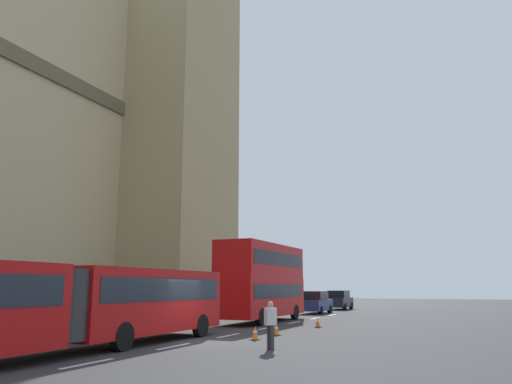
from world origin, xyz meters
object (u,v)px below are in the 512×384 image
object	(u,v)px
traffic_cone_middle	(276,329)
traffic_cone_east	(318,322)
traffic_cone_west	(255,333)
pedestrian_near_cones	(270,324)
articulated_bus	(52,301)
sedan_lead	(316,302)
sedan_trailing	(340,300)
double_decker_bus	(263,279)

from	to	relation	value
traffic_cone_middle	traffic_cone_east	world-z (taller)	same
traffic_cone_west	pedestrian_near_cones	world-z (taller)	pedestrian_near_cones
articulated_bus	sedan_lead	size ratio (longest dim) A/B	4.22
traffic_cone_middle	pedestrian_near_cones	world-z (taller)	pedestrian_near_cones
articulated_bus	sedan_trailing	world-z (taller)	articulated_bus
traffic_cone_west	traffic_cone_east	xyz separation A→B (m)	(7.44, -0.56, 0.00)
traffic_cone_east	sedan_trailing	bearing A→B (deg)	10.92
sedan_trailing	pedestrian_near_cones	xyz separation A→B (m)	(-32.55, -5.58, -0.00)
articulated_bus	double_decker_bus	xyz separation A→B (m)	(17.62, 0.00, 0.96)
double_decker_bus	traffic_cone_east	xyz separation A→B (m)	(-2.68, -4.44, -2.43)
sedan_trailing	traffic_cone_east	bearing A→B (deg)	-169.08
double_decker_bus	pedestrian_near_cones	world-z (taller)	double_decker_bus
articulated_bus	traffic_cone_east	world-z (taller)	articulated_bus
sedan_trailing	articulated_bus	bearing A→B (deg)	179.78
traffic_cone_east	articulated_bus	bearing A→B (deg)	163.45
traffic_cone_west	articulated_bus	bearing A→B (deg)	152.63
sedan_trailing	double_decker_bus	bearing A→B (deg)	179.58
sedan_lead	traffic_cone_west	xyz separation A→B (m)	(-21.52, -3.75, -0.63)
sedan_lead	sedan_trailing	bearing A→B (deg)	-0.09
sedan_lead	sedan_trailing	distance (m)	8.17
articulated_bus	traffic_cone_west	distance (m)	8.56
traffic_cone_middle	sedan_lead	bearing A→B (deg)	11.29
articulated_bus	pedestrian_near_cones	size ratio (longest dim) A/B	10.98
traffic_cone_east	pedestrian_near_cones	xyz separation A→B (m)	(-10.30, -1.29, 0.63)
double_decker_bus	sedan_trailing	distance (m)	19.65
sedan_lead	double_decker_bus	bearing A→B (deg)	179.34
traffic_cone_west	traffic_cone_middle	world-z (taller)	same
articulated_bus	sedan_lead	bearing A→B (deg)	-0.26
sedan_lead	traffic_cone_middle	size ratio (longest dim) A/B	7.59
traffic_cone_east	traffic_cone_west	bearing A→B (deg)	175.72
sedan_trailing	traffic_cone_west	size ratio (longest dim) A/B	7.59
articulated_bus	sedan_lead	distance (m)	29.03
sedan_lead	pedestrian_near_cones	xyz separation A→B (m)	(-24.39, -5.60, -0.00)
traffic_cone_west	double_decker_bus	bearing A→B (deg)	20.97
sedan_lead	sedan_trailing	xyz separation A→B (m)	(8.17, -0.01, 0.00)
articulated_bus	pedestrian_near_cones	distance (m)	7.41
traffic_cone_west	sedan_trailing	bearing A→B (deg)	7.17
double_decker_bus	traffic_cone_middle	distance (m)	9.18
pedestrian_near_cones	traffic_cone_west	bearing A→B (deg)	32.84
double_decker_bus	traffic_cone_east	world-z (taller)	double_decker_bus
double_decker_bus	pedestrian_near_cones	xyz separation A→B (m)	(-12.99, -5.73, -1.80)
traffic_cone_west	traffic_cone_middle	size ratio (longest dim) A/B	1.00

